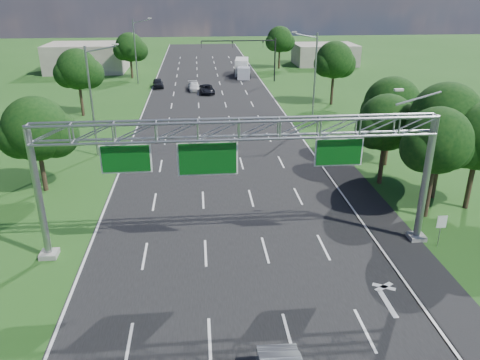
{
  "coord_description": "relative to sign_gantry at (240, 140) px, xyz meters",
  "views": [
    {
      "loc": [
        -1.98,
        -12.71,
        14.8
      ],
      "look_at": [
        0.48,
        13.77,
        3.72
      ],
      "focal_mm": 35.0,
      "sensor_mm": 36.0,
      "label": 1
    }
  ],
  "objects": [
    {
      "name": "streetlight_l_far",
      "position": [
        -11.63,
        53.0,
        -1.31
      ],
      "size": [
        2.97,
        0.22,
        10.16
      ],
      "color": "gray",
      "rests_on": "ground"
    },
    {
      "name": "tree_verge_la",
      "position": [
        -14.25,
        10.04,
        -2.13
      ],
      "size": [
        5.76,
        4.8,
        7.4
      ],
      "color": "#2D2116",
      "rests_on": "ground"
    },
    {
      "name": "box_truck",
      "position": [
        5.77,
        58.3,
        -5.51
      ],
      "size": [
        2.91,
        7.84,
        2.88
      ],
      "rotation": [
        0.0,
        0.0,
        -0.13
      ],
      "color": "silver",
      "rests_on": "ground"
    },
    {
      "name": "regulatory_sign",
      "position": [
        12.07,
        -1.02,
        -5.38
      ],
      "size": [
        0.6,
        0.08,
        2.1
      ],
      "color": "gray",
      "rests_on": "ground"
    },
    {
      "name": "traffic_signal",
      "position": [
        7.15,
        53.0,
        -1.72
      ],
      "size": [
        12.21,
        0.24,
        7.0
      ],
      "color": "black",
      "rests_on": "ground"
    },
    {
      "name": "road_flare",
      "position": [
        9.87,
        2.0,
        -6.89
      ],
      "size": [
        3.0,
        30.0,
        0.02
      ],
      "primitive_type": "cube",
      "color": "black",
      "rests_on": "ground"
    },
    {
      "name": "sign_gantry",
      "position": [
        0.0,
        0.0,
        0.0
      ],
      "size": [
        23.5,
        1.0,
        9.56
      ],
      "color": "gray",
      "rests_on": "ground"
    },
    {
      "name": "tree_verge_lc",
      "position": [
        -13.25,
        58.04,
        -1.92
      ],
      "size": [
        5.76,
        4.8,
        7.62
      ],
      "color": "#2D2116",
      "rests_on": "ground"
    },
    {
      "name": "road",
      "position": [
        -0.33,
        18.0,
        -6.89
      ],
      "size": [
        18.0,
        180.0,
        0.02
      ],
      "primitive_type": "cube",
      "color": "black",
      "rests_on": "ground"
    },
    {
      "name": "tree_verge_lb",
      "position": [
        -16.25,
        33.04,
        -1.48
      ],
      "size": [
        5.76,
        4.8,
        8.06
      ],
      "color": "#2D2116",
      "rests_on": "ground"
    },
    {
      "name": "streetlight_l_near",
      "position": [
        -11.63,
        18.0,
        -1.31
      ],
      "size": [
        2.97,
        0.22,
        10.16
      ],
      "color": "gray",
      "rests_on": "ground"
    },
    {
      "name": "tree_verge_re",
      "position": [
        13.75,
        66.04,
        -1.7
      ],
      "size": [
        5.76,
        4.8,
        7.84
      ],
      "color": "#2D2116",
      "rests_on": "ground"
    },
    {
      "name": "car_queue_a",
      "position": [
        -2.72,
        46.88,
        -6.3
      ],
      "size": [
        2.12,
        4.24,
        1.18
      ],
      "primitive_type": "imported",
      "rotation": [
        0.0,
        0.0,
        0.12
      ],
      "color": "white",
      "rests_on": "ground"
    },
    {
      "name": "building_left",
      "position": [
        -22.33,
        66.0,
        -4.39
      ],
      "size": [
        14.0,
        10.0,
        5.0
      ],
      "primitive_type": "cube",
      "color": "gray",
      "rests_on": "ground"
    },
    {
      "name": "car_queue_c",
      "position": [
        -8.33,
        49.6,
        -6.22
      ],
      "size": [
        2.08,
        4.13,
        1.35
      ],
      "primitive_type": "imported",
      "rotation": [
        0.0,
        0.0,
        0.13
      ],
      "color": "black",
      "rests_on": "ground"
    },
    {
      "name": "streetlight_r_mid",
      "position": [
        10.97,
        28.0,
        -1.31
      ],
      "size": [
        2.97,
        0.22,
        10.16
      ],
      "color": "gray",
      "rests_on": "ground"
    },
    {
      "name": "building_right",
      "position": [
        23.67,
        70.0,
        -4.89
      ],
      "size": [
        12.0,
        9.0,
        4.0
      ],
      "primitive_type": "cube",
      "color": "gray",
      "rests_on": "ground"
    },
    {
      "name": "tree_cluster_right",
      "position": [
        14.47,
        7.19,
        -1.58
      ],
      "size": [
        9.91,
        14.6,
        8.68
      ],
      "color": "#2D2116",
      "rests_on": "ground"
    },
    {
      "name": "car_queue_b",
      "position": [
        -0.83,
        44.55,
        -6.28
      ],
      "size": [
        2.42,
        4.58,
        1.23
      ],
      "primitive_type": "imported",
      "rotation": [
        0.0,
        0.0,
        0.09
      ],
      "color": "black",
      "rests_on": "ground"
    },
    {
      "name": "ground",
      "position": [
        -0.33,
        18.0,
        -6.89
      ],
      "size": [
        220.0,
        220.0,
        0.0
      ],
      "primitive_type": "plane",
      "color": "#204E17",
      "rests_on": "ground"
    },
    {
      "name": "tree_verge_rd",
      "position": [
        15.75,
        36.04,
        -1.26
      ],
      "size": [
        5.76,
        4.8,
        8.28
      ],
      "color": "#2D2116",
      "rests_on": "ground"
    }
  ]
}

